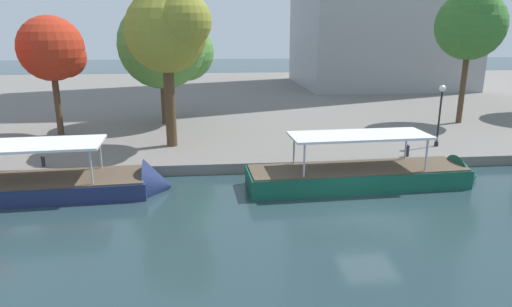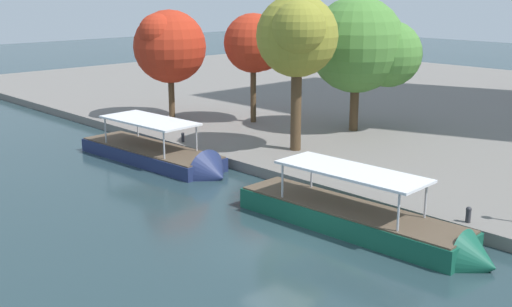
{
  "view_description": "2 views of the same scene",
  "coord_description": "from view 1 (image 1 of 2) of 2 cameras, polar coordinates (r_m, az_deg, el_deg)",
  "views": [
    {
      "loc": [
        -6.91,
        -17.49,
        8.04
      ],
      "look_at": [
        -4.46,
        6.53,
        1.26
      ],
      "focal_mm": 31.12,
      "sensor_mm": 36.0,
      "label": 1
    },
    {
      "loc": [
        17.58,
        -18.02,
        10.77
      ],
      "look_at": [
        -6.55,
        4.95,
        2.08
      ],
      "focal_mm": 44.43,
      "sensor_mm": 36.0,
      "label": 2
    }
  ],
  "objects": [
    {
      "name": "dock_promenade",
      "position": [
        52.78,
        1.76,
        7.25
      ],
      "size": [
        120.0,
        55.0,
        0.62
      ],
      "primitive_type": "cube",
      "color": "slate",
      "rests_on": "ground_plane"
    },
    {
      "name": "tree_2",
      "position": [
        36.79,
        -11.59,
        13.41
      ],
      "size": [
        7.49,
        7.4,
        9.69
      ],
      "color": "#4C3823",
      "rests_on": "dock_promenade"
    },
    {
      "name": "ground_plane",
      "position": [
        20.45,
        14.58,
        -8.01
      ],
      "size": [
        220.0,
        220.0,
        0.0
      ],
      "primitive_type": "plane",
      "color": "#23383D"
    },
    {
      "name": "lamp_post",
      "position": [
        31.06,
        22.61,
        5.41
      ],
      "size": [
        0.41,
        0.41,
        4.0
      ],
      "color": "black",
      "rests_on": "dock_promenade"
    },
    {
      "name": "mooring_bollard_1",
      "position": [
        28.26,
        18.87,
        0.43
      ],
      "size": [
        0.26,
        0.26,
        0.74
      ],
      "color": "#2D2D33",
      "rests_on": "dock_promenade"
    },
    {
      "name": "tree_0",
      "position": [
        39.39,
        26.15,
        14.81
      ],
      "size": [
        5.34,
        5.34,
        10.44
      ],
      "color": "#4C3823",
      "rests_on": "dock_promenade"
    },
    {
      "name": "tour_boat_1",
      "position": [
        24.42,
        14.72,
        -3.22
      ],
      "size": [
        12.86,
        3.28,
        3.85
      ],
      "rotation": [
        0.0,
        0.0,
        0.04
      ],
      "color": "#14513D",
      "rests_on": "ground_plane"
    },
    {
      "name": "tour_boat_0",
      "position": [
        24.43,
        -24.0,
        -4.23
      ],
      "size": [
        12.32,
        3.93,
        4.0
      ],
      "rotation": [
        0.0,
        0.0,
        0.06
      ],
      "color": "navy",
      "rests_on": "ground_plane"
    },
    {
      "name": "tree_5",
      "position": [
        28.77,
        -11.27,
        15.39
      ],
      "size": [
        5.4,
        5.36,
        9.88
      ],
      "color": "#4C3823",
      "rests_on": "dock_promenade"
    },
    {
      "name": "tree_4",
      "position": [
        34.86,
        -24.66,
        11.85
      ],
      "size": [
        4.56,
        4.51,
        8.39
      ],
      "color": "#4C3823",
      "rests_on": "dock_promenade"
    },
    {
      "name": "mooring_bollard_0",
      "position": [
        27.53,
        -25.69,
        -0.79
      ],
      "size": [
        0.23,
        0.23,
        0.66
      ],
      "color": "#2D2D33",
      "rests_on": "dock_promenade"
    }
  ]
}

